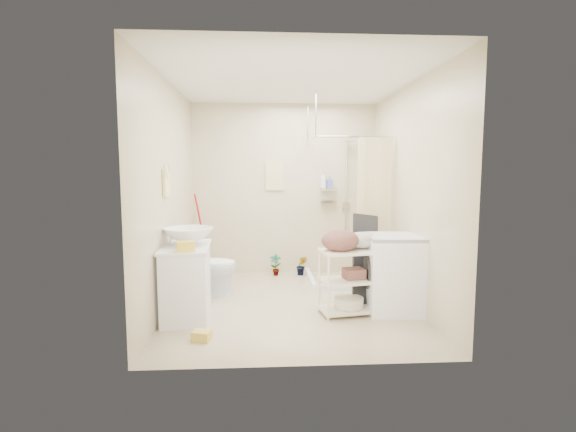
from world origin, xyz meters
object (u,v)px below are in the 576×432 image
object	(u,v)px
toilet	(208,266)
washing_machine	(394,273)
vanity	(187,281)
laundry_rack	(349,276)

from	to	relation	value
toilet	washing_machine	size ratio (longest dim) A/B	0.86
vanity	toilet	world-z (taller)	vanity
vanity	washing_machine	size ratio (longest dim) A/B	1.03
vanity	toilet	size ratio (longest dim) A/B	1.19
vanity	toilet	bearing A→B (deg)	77.64
vanity	laundry_rack	world-z (taller)	laundry_rack
toilet	vanity	bearing A→B (deg)	176.01
vanity	washing_machine	distance (m)	2.30
washing_machine	laundry_rack	world-z (taller)	same
washing_machine	vanity	bearing A→B (deg)	-174.88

